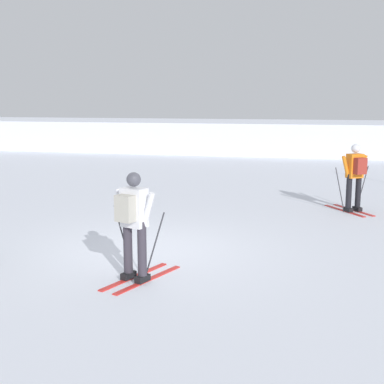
% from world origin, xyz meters
% --- Properties ---
extents(ground_plane, '(120.00, 120.00, 0.00)m').
position_xyz_m(ground_plane, '(0.00, 0.00, 0.00)').
color(ground_plane, silver).
extents(far_snow_ridge, '(80.00, 6.85, 1.64)m').
position_xyz_m(far_snow_ridge, '(0.00, 20.62, 0.82)').
color(far_snow_ridge, silver).
rests_on(far_snow_ridge, ground).
extents(skier_white, '(0.96, 1.63, 1.71)m').
position_xyz_m(skier_white, '(0.36, -1.74, 0.96)').
color(skier_white, red).
rests_on(skier_white, ground).
extents(skier_orange, '(1.21, 1.53, 1.71)m').
position_xyz_m(skier_orange, '(3.86, 4.60, 0.96)').
color(skier_orange, red).
rests_on(skier_orange, ground).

